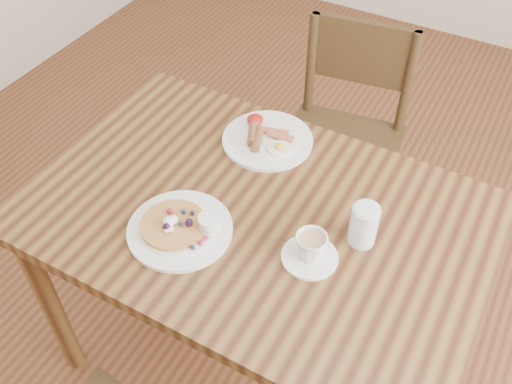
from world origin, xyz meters
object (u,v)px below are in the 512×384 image
(dining_table, at_px, (256,234))
(water_glass, at_px, (364,225))
(teacup_saucer, at_px, (310,249))
(chair_far, at_px, (344,133))
(pancake_plate, at_px, (181,227))
(breakfast_plate, at_px, (266,138))

(dining_table, relative_size, water_glass, 10.50)
(dining_table, xyz_separation_m, water_glass, (0.28, 0.04, 0.16))
(dining_table, distance_m, water_glass, 0.32)
(dining_table, height_order, teacup_saucer, teacup_saucer)
(chair_far, relative_size, pancake_plate, 3.26)
(teacup_saucer, bearing_deg, pancake_plate, -165.93)
(pancake_plate, relative_size, teacup_saucer, 1.93)
(pancake_plate, relative_size, breakfast_plate, 1.00)
(pancake_plate, distance_m, teacup_saucer, 0.33)
(water_glass, bearing_deg, dining_table, -171.66)
(chair_far, xyz_separation_m, water_glass, (0.30, -0.67, 0.31))
(pancake_plate, relative_size, water_glass, 2.36)
(pancake_plate, bearing_deg, dining_table, 49.77)
(chair_far, height_order, pancake_plate, chair_far)
(breakfast_plate, bearing_deg, pancake_plate, -92.91)
(dining_table, bearing_deg, breakfast_plate, 112.98)
(pancake_plate, height_order, teacup_saucer, teacup_saucer)
(pancake_plate, xyz_separation_m, breakfast_plate, (0.02, 0.41, -0.00))
(breakfast_plate, bearing_deg, teacup_saucer, -47.87)
(dining_table, height_order, breakfast_plate, breakfast_plate)
(dining_table, distance_m, teacup_saucer, 0.25)
(dining_table, xyz_separation_m, breakfast_plate, (-0.11, 0.26, 0.11))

